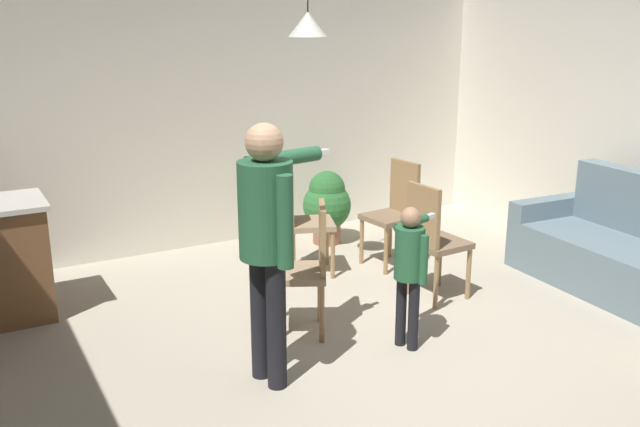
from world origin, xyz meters
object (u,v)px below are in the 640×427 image
Objects in this scene: person_adult at (268,227)px; potted_plant_corner at (327,204)px; dining_chair_centre_back at (302,217)px; dining_chair_spare at (433,237)px; person_child at (410,262)px; dining_chair_by_counter at (395,209)px; couch_floral at (619,252)px; dining_chair_near_wall at (307,264)px.

person_adult is 2.20× the size of potted_plant_corner.
person_adult is at bearing -12.81° from dining_chair_centre_back.
dining_chair_spare is 1.29× the size of potted_plant_corner.
person_adult is 1.14m from person_child.
dining_chair_spare is at bearing -89.28° from potted_plant_corner.
dining_chair_by_counter is at bearing -74.56° from potted_plant_corner.
dining_chair_by_counter is 0.89m from dining_chair_spare.
person_child reaches higher than dining_chair_centre_back.
couch_floral is 2.31m from person_child.
person_child is 1.05× the size of dining_chair_by_counter.
person_child is 1.35× the size of potted_plant_corner.
person_adult is at bearing 120.06° from dining_chair_by_counter.
dining_chair_near_wall is (-1.45, -0.93, 0.00)m from dining_chair_by_counter.
person_child is at bearing 77.26° from person_adult.
dining_chair_spare is at bearing 97.91° from person_adult.
dining_chair_near_wall is at bearing -123.64° from potted_plant_corner.
couch_floral is at bearing 79.28° from person_adult.
person_child is 1.05× the size of dining_chair_near_wall.
dining_chair_near_wall is at bearing 116.64° from dining_chair_by_counter.
dining_chair_by_counter is at bearing 115.49° from person_adult.
dining_chair_by_counter is at bearing 97.90° from dining_chair_centre_back.
potted_plant_corner is at bearing 9.40° from dining_chair_by_counter.
dining_chair_centre_back is (0.56, 1.13, 0.00)m from dining_chair_near_wall.
person_adult reaches higher than dining_chair_near_wall.
dining_chair_near_wall is at bearing -154.26° from person_child.
dining_chair_near_wall reaches higher than potted_plant_corner.
dining_chair_centre_back is 0.94m from potted_plant_corner.
person_adult reaches higher than dining_chair_centre_back.
person_adult is 1.70× the size of dining_chair_spare.
dining_chair_near_wall is (-2.81, 0.53, 0.21)m from couch_floral.
couch_floral is at bearing 66.01° from dining_chair_spare.
person_child is at bearing 142.18° from dining_chair_by_counter.
person_child is 1.76m from dining_chair_by_counter.
dining_chair_centre_back is 1.00× the size of dining_chair_spare.
couch_floral and dining_chair_centre_back have the same top height.
person_adult reaches higher than person_child.
couch_floral is 1.85× the size of dining_chair_spare.
person_adult reaches higher than couch_floral.
person_adult is 1.70× the size of dining_chair_by_counter.
person_adult is 1.62× the size of person_child.
couch_floral is 1.85× the size of dining_chair_by_counter.
couch_floral is at bearing -55.59° from potted_plant_corner.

